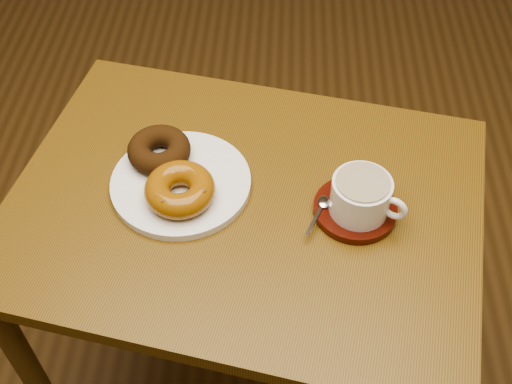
{
  "coord_description": "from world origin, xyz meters",
  "views": [
    {
      "loc": [
        0.02,
        -0.38,
        1.55
      ],
      "look_at": [
        -0.01,
        0.31,
        0.75
      ],
      "focal_mm": 45.0,
      "sensor_mm": 36.0,
      "label": 1
    }
  ],
  "objects_px": {
    "donut_plate": "(181,183)",
    "saucer": "(355,209)",
    "coffee_cup": "(362,196)",
    "cafe_table": "(245,241)"
  },
  "relations": [
    {
      "from": "coffee_cup",
      "to": "saucer",
      "type": "bearing_deg",
      "value": 159.36
    },
    {
      "from": "donut_plate",
      "to": "coffee_cup",
      "type": "relative_size",
      "value": 1.97
    },
    {
      "from": "saucer",
      "to": "coffee_cup",
      "type": "distance_m",
      "value": 0.04
    },
    {
      "from": "saucer",
      "to": "cafe_table",
      "type": "bearing_deg",
      "value": 174.06
    },
    {
      "from": "saucer",
      "to": "coffee_cup",
      "type": "height_order",
      "value": "coffee_cup"
    },
    {
      "from": "cafe_table",
      "to": "donut_plate",
      "type": "height_order",
      "value": "donut_plate"
    },
    {
      "from": "donut_plate",
      "to": "saucer",
      "type": "relative_size",
      "value": 1.74
    },
    {
      "from": "donut_plate",
      "to": "saucer",
      "type": "height_order",
      "value": "same"
    },
    {
      "from": "cafe_table",
      "to": "saucer",
      "type": "height_order",
      "value": "saucer"
    },
    {
      "from": "donut_plate",
      "to": "saucer",
      "type": "distance_m",
      "value": 0.29
    }
  ]
}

